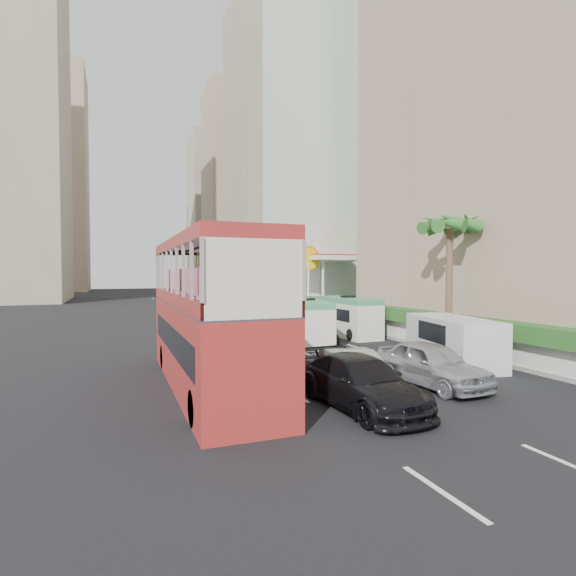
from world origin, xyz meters
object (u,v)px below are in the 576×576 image
minibus_near (307,322)px  panel_van_near (453,341)px  double_decker_bus (208,313)px  car_silver_lane_a (354,395)px  minibus_far (348,317)px  palm_tree (449,282)px  car_black (361,407)px  panel_van_far (266,305)px  car_silver_lane_b (431,386)px  shell_station (328,285)px  van_asset (260,324)px

minibus_near → panel_van_near: bearing=-53.5°
double_decker_bus → car_silver_lane_a: 5.61m
minibus_far → palm_tree: (3.34, -5.09, 2.20)m
car_black → panel_van_far: (6.40, 27.87, 0.95)m
car_silver_lane_b → minibus_near: 10.17m
minibus_far → shell_station: 15.05m
minibus_far → car_black: bearing=-117.7°
double_decker_bus → panel_van_far: size_ratio=2.32×
minibus_near → panel_van_near: size_ratio=1.08×
van_asset → panel_van_far: size_ratio=1.10×
minibus_near → panel_van_near: (3.55, -7.44, -0.20)m
minibus_far → double_decker_bus: bearing=-139.3°
van_asset → minibus_near: (-0.42, -9.88, 1.19)m
car_silver_lane_b → palm_tree: palm_tree is taller
van_asset → palm_tree: (6.46, -13.21, 3.38)m
shell_station → double_decker_bus: bearing=-124.8°
van_asset → shell_station: size_ratio=0.65×
van_asset → palm_tree: palm_tree is taller
shell_station → car_silver_lane_b: bearing=-108.9°
car_silver_lane_b → shell_station: bearing=66.9°
car_silver_lane_a → minibus_far: size_ratio=0.80×
double_decker_bus → car_black: double_decker_bus is taller
minibus_far → van_asset: bearing=110.7°
double_decker_bus → panel_van_far: 25.89m
car_black → palm_tree: (10.16, 8.07, 3.38)m
car_silver_lane_b → palm_tree: size_ratio=0.70×
minibus_far → palm_tree: bearing=-57.1°
minibus_near → minibus_far: bearing=37.4°
minibus_near → palm_tree: (6.89, -3.33, 2.19)m
car_silver_lane_a → car_silver_lane_b: car_silver_lane_b is taller
car_silver_lane_b → van_asset: (0.16, 19.98, 0.00)m
car_silver_lane_b → car_black: bearing=-164.0°
car_silver_lane_a → panel_van_far: size_ratio=0.90×
minibus_near → minibus_far: 3.96m
car_silver_lane_b → panel_van_far: panel_van_far is taller
car_silver_lane_b → car_black: 3.77m
double_decker_bus → car_silver_lane_a: (4.11, -2.86, -2.53)m
minibus_near → car_black: bearing=-95.1°
car_silver_lane_b → palm_tree: (6.62, 6.77, 3.38)m
car_silver_lane_a → minibus_near: minibus_near is taller
palm_tree → panel_van_near: bearing=-129.0°
car_silver_lane_b → panel_van_far: (2.86, 26.58, 0.95)m
panel_van_far → shell_station: size_ratio=0.59×
double_decker_bus → minibus_far: bearing=41.0°
double_decker_bus → panel_van_near: 10.58m
car_black → minibus_far: bearing=59.3°
car_silver_lane_a → shell_station: 28.60m
car_silver_lane_a → minibus_near: 10.64m
minibus_near → minibus_far: size_ratio=1.01×
minibus_near → car_silver_lane_b: bearing=-77.5°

